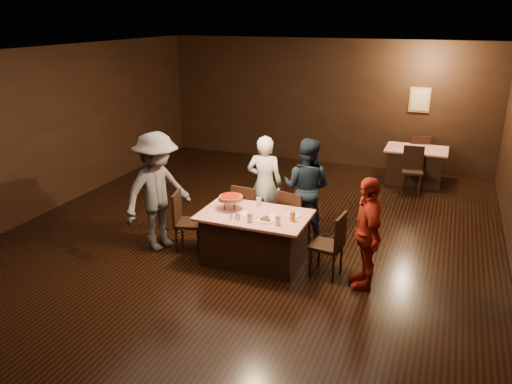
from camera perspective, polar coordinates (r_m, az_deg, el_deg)
room at (r=7.61m, az=-1.29°, el=9.07°), size 10.00×10.04×3.02m
main_table at (r=7.48m, az=-0.17°, el=-5.25°), size 1.60×1.00×0.77m
back_table at (r=11.54m, az=17.70°, el=2.91°), size 1.30×0.90×0.77m
chair_far_left at (r=8.22m, az=-0.83°, el=-2.19°), size 0.46×0.46×0.95m
chair_far_right at (r=7.97m, az=4.50°, el=-2.97°), size 0.51×0.51×0.95m
chair_end_left at (r=7.88m, az=-7.64°, el=-3.37°), size 0.51×0.51×0.95m
chair_end_right at (r=7.15m, az=8.09°, el=-5.92°), size 0.46×0.46×0.95m
chair_back_near at (r=10.84m, az=17.44°, el=2.38°), size 0.47×0.47×0.95m
chair_back_far at (r=12.09m, az=17.99°, el=4.08°), size 0.49×0.49×0.95m
diner_white_jacket at (r=8.39m, az=1.00°, el=0.91°), size 0.65×0.46×1.67m
diner_navy_hoodie at (r=8.25m, az=5.77°, el=0.48°), size 0.85×0.69×1.68m
diner_grey_knit at (r=7.87m, az=-11.18°, el=0.02°), size 1.07×1.38×1.88m
diner_red_shirt at (r=6.84m, az=12.54°, el=-4.58°), size 0.70×0.99×1.57m
pizza_stand at (r=7.45m, az=-2.90°, el=-0.66°), size 0.38×0.38×0.22m
plate_with_slice at (r=7.08m, az=1.17°, el=-3.13°), size 0.25×0.25×0.06m
plate_empty at (r=7.29m, az=4.29°, el=-2.65°), size 0.25×0.25×0.01m
glass_front_left at (r=7.03m, az=-0.70°, el=-2.92°), size 0.08×0.08×0.14m
glass_front_right at (r=6.94m, az=2.52°, el=-3.24°), size 0.08×0.08×0.14m
glass_amber at (r=7.07m, az=4.20°, el=-2.82°), size 0.08×0.08×0.14m
glass_back at (r=7.58m, az=0.31°, el=-1.18°), size 0.08×0.08×0.14m
condiments at (r=7.13m, az=-2.37°, el=-2.76°), size 0.17×0.10×0.09m
napkin_center at (r=7.23m, az=2.04°, el=-2.83°), size 0.19×0.19×0.01m
napkin_left at (r=7.34m, az=-1.41°, el=-2.48°), size 0.21×0.21×0.01m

